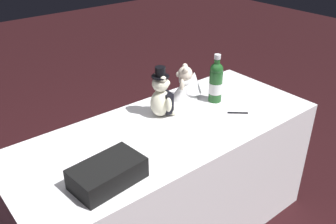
# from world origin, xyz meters

# --- Properties ---
(reception_table) EXTENTS (1.80, 0.74, 0.78)m
(reception_table) POSITION_xyz_m (0.00, 0.00, 0.39)
(reception_table) COLOR white
(reception_table) RESTS_ON ground_plane
(teddy_bear_groom) EXTENTS (0.16, 0.17, 0.30)m
(teddy_bear_groom) POSITION_xyz_m (-0.07, -0.14, 0.90)
(teddy_bear_groom) COLOR beige
(teddy_bear_groom) RESTS_ON reception_table
(teddy_bear_bride) EXTENTS (0.23, 0.22, 0.22)m
(teddy_bear_bride) POSITION_xyz_m (-0.33, -0.21, 0.88)
(teddy_bear_bride) COLOR white
(teddy_bear_bride) RESTS_ON reception_table
(champagne_bottle) EXTENTS (0.08, 0.08, 0.31)m
(champagne_bottle) POSITION_xyz_m (-0.44, -0.07, 0.92)
(champagne_bottle) COLOR #1D4D20
(champagne_bottle) RESTS_ON reception_table
(signing_pen) EXTENTS (0.10, 0.09, 0.01)m
(signing_pen) POSITION_xyz_m (-0.43, 0.14, 0.79)
(signing_pen) COLOR black
(signing_pen) RESTS_ON reception_table
(gift_case_black) EXTENTS (0.33, 0.22, 0.10)m
(gift_case_black) POSITION_xyz_m (0.50, 0.20, 0.83)
(gift_case_black) COLOR black
(gift_case_black) RESTS_ON reception_table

